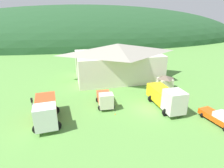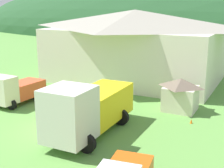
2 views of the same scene
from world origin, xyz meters
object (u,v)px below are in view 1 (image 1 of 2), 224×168
at_px(heavy_rig_white, 46,110).
at_px(play_shed_cream, 165,82).
at_px(depot_building, 118,61).
at_px(traffic_cone_mid_row, 178,92).
at_px(traffic_light_west, 33,109).
at_px(traffic_cone_near_pickup, 115,115).
at_px(flatbed_truck_yellow, 166,97).
at_px(light_truck_cream, 105,99).
at_px(service_pickup_orange, 220,118).

bearing_deg(heavy_rig_white, play_shed_cream, 105.00).
relative_size(depot_building, traffic_cone_mid_row, 30.02).
distance_m(traffic_light_west, traffic_cone_near_pickup, 10.81).
height_order(traffic_light_west, traffic_cone_near_pickup, traffic_light_west).
relative_size(flatbed_truck_yellow, traffic_light_west, 2.03).
xyz_separation_m(depot_building, traffic_light_west, (-14.95, -15.44, -1.51)).
relative_size(play_shed_cream, light_truck_cream, 0.55).
relative_size(flatbed_truck_yellow, service_pickup_orange, 1.43).
bearing_deg(play_shed_cream, service_pickup_orange, -85.91).
relative_size(heavy_rig_white, traffic_light_west, 1.83).
bearing_deg(heavy_rig_white, traffic_cone_mid_row, 98.19).
bearing_deg(flatbed_truck_yellow, heavy_rig_white, -91.04).
bearing_deg(depot_building, flatbed_truck_yellow, -77.38).
bearing_deg(flatbed_truck_yellow, traffic_cone_mid_row, 132.61).
distance_m(play_shed_cream, flatbed_truck_yellow, 8.31).
bearing_deg(depot_building, heavy_rig_white, -131.59).
height_order(depot_building, play_shed_cream, depot_building).
height_order(flatbed_truck_yellow, traffic_cone_near_pickup, flatbed_truck_yellow).
distance_m(depot_building, flatbed_truck_yellow, 15.73).
bearing_deg(traffic_cone_near_pickup, flatbed_truck_yellow, 0.58).
relative_size(depot_building, light_truck_cream, 3.97).
bearing_deg(traffic_cone_mid_row, traffic_cone_near_pickup, -158.69).
xyz_separation_m(traffic_light_west, traffic_cone_near_pickup, (10.55, 0.14, -2.34)).
xyz_separation_m(light_truck_cream, flatbed_truck_yellow, (8.68, -2.76, 0.58)).
bearing_deg(light_truck_cream, traffic_light_west, -70.30).
xyz_separation_m(play_shed_cream, traffic_cone_near_pickup, (-11.62, -7.45, -1.30)).
distance_m(service_pickup_orange, traffic_cone_near_pickup, 13.63).
xyz_separation_m(service_pickup_orange, traffic_light_west, (-23.08, 5.15, 1.51)).
relative_size(depot_building, service_pickup_orange, 3.46).
bearing_deg(light_truck_cream, flatbed_truck_yellow, 74.99).
height_order(play_shed_cream, service_pickup_orange, play_shed_cream).
bearing_deg(traffic_light_west, light_truck_cream, 17.09).
height_order(service_pickup_orange, traffic_cone_near_pickup, service_pickup_orange).
xyz_separation_m(service_pickup_orange, traffic_cone_mid_row, (0.53, 10.39, -0.83)).
relative_size(traffic_light_west, traffic_cone_mid_row, 6.10).
height_order(service_pickup_orange, traffic_cone_mid_row, service_pickup_orange).
height_order(flatbed_truck_yellow, service_pickup_orange, flatbed_truck_yellow).
bearing_deg(service_pickup_orange, traffic_cone_mid_row, 168.51).
relative_size(play_shed_cream, traffic_cone_mid_row, 4.20).
xyz_separation_m(light_truck_cream, service_pickup_orange, (13.41, -8.13, -0.40)).
height_order(depot_building, flatbed_truck_yellow, depot_building).
xyz_separation_m(heavy_rig_white, flatbed_truck_yellow, (16.92, 0.01, 0.01)).
relative_size(service_pickup_orange, traffic_cone_mid_row, 8.67).
distance_m(play_shed_cream, heavy_rig_white, 22.01).
distance_m(heavy_rig_white, traffic_cone_mid_row, 22.81).
bearing_deg(play_shed_cream, light_truck_cream, -159.75).
xyz_separation_m(depot_building, play_shed_cream, (7.22, -7.86, -2.54)).
height_order(depot_building, traffic_light_west, depot_building).
relative_size(heavy_rig_white, traffic_cone_near_pickup, 14.59).
bearing_deg(flatbed_truck_yellow, traffic_cone_near_pickup, -90.48).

